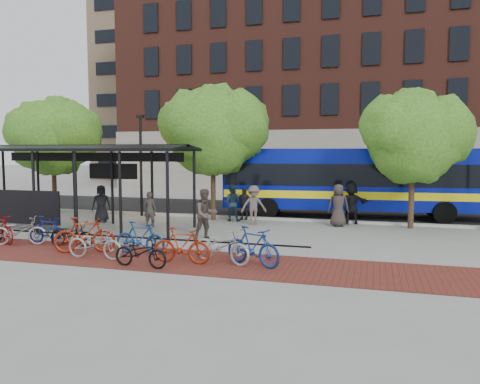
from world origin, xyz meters
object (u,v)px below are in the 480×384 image
(bus, at_px, (353,178))
(bike_4, at_px, (72,234))
(lamp_post_left, at_px, (141,162))
(bike_3, at_px, (48,230))
(pedestrian_2, at_px, (232,203))
(pedestrian_0, at_px, (101,204))
(bike_7, at_px, (140,238))
(pedestrian_8, at_px, (206,214))
(pedestrian_4, at_px, (244,204))
(pedestrian_3, at_px, (254,205))
(bike_5, at_px, (85,235))
(pedestrian_1, at_px, (150,209))
(bike_9, at_px, (182,246))
(bike_10, at_px, (222,246))
(bike_11, at_px, (253,246))
(tree_c, at_px, (416,134))
(pedestrian_6, at_px, (338,205))
(pedestrian_5, at_px, (351,203))
(bike_2, at_px, (19,231))
(bike_8, at_px, (141,252))
(bike_6, at_px, (95,243))
(pedestrian_7, at_px, (338,206))
(bike_1, at_px, (0,229))
(bus_shelter, at_px, (72,158))
(tree_a, at_px, (55,134))

(bus, bearing_deg, bike_4, -135.77)
(lamp_post_left, height_order, bike_3, lamp_post_left)
(lamp_post_left, height_order, pedestrian_2, lamp_post_left)
(lamp_post_left, height_order, pedestrian_0, lamp_post_left)
(bike_7, xyz_separation_m, pedestrian_8, (1.13, 3.04, 0.42))
(pedestrian_4, bearing_deg, bike_4, -114.33)
(pedestrian_3, bearing_deg, bike_5, -141.48)
(bike_4, height_order, pedestrian_0, pedestrian_0)
(lamp_post_left, relative_size, pedestrian_1, 3.28)
(bike_9, height_order, pedestrian_3, pedestrian_3)
(bike_10, bearing_deg, bike_11, -75.30)
(tree_c, xyz_separation_m, bike_10, (-5.92, -8.29, -3.53))
(pedestrian_6, bearing_deg, pedestrian_5, -125.22)
(bike_2, distance_m, pedestrian_1, 5.52)
(bike_8, xyz_separation_m, pedestrian_5, (5.37, 9.88, 0.51))
(bike_6, xyz_separation_m, pedestrian_2, (1.74, 8.66, 0.38))
(pedestrian_1, bearing_deg, pedestrian_2, -143.27)
(lamp_post_left, xyz_separation_m, bike_8, (5.11, -9.68, -2.31))
(pedestrian_7, bearing_deg, bike_1, 22.48)
(bus_shelter, relative_size, pedestrian_1, 6.78)
(bike_8, bearing_deg, bike_7, 32.99)
(bike_10, xyz_separation_m, pedestrian_3, (-0.90, 7.26, 0.37))
(bike_3, height_order, pedestrian_4, pedestrian_4)
(bus, bearing_deg, pedestrian_1, -150.51)
(bike_4, distance_m, pedestrian_6, 11.10)
(bike_3, bearing_deg, bike_2, 114.86)
(bus, relative_size, bike_11, 6.81)
(tree_a, bearing_deg, pedestrian_8, -25.20)
(bike_10, bearing_deg, pedestrian_4, 30.21)
(bus_shelter, relative_size, pedestrian_6, 5.65)
(bus_shelter, bearing_deg, bike_1, -94.20)
(bike_3, height_order, pedestrian_8, pedestrian_8)
(bike_8, bearing_deg, bus_shelter, 52.60)
(tree_a, distance_m, bike_5, 11.61)
(bike_3, distance_m, bike_7, 3.93)
(tree_a, height_order, pedestrian_8, tree_a)
(bike_4, distance_m, pedestrian_1, 4.66)
(pedestrian_3, relative_size, pedestrian_8, 0.94)
(bike_1, height_order, bike_6, bike_1)
(tree_c, relative_size, bike_6, 3.16)
(tree_c, height_order, pedestrian_3, tree_c)
(bike_3, relative_size, pedestrian_2, 0.97)
(tree_c, height_order, bike_10, tree_c)
(pedestrian_8, bearing_deg, pedestrian_5, 2.51)
(tree_a, bearing_deg, bike_9, -38.34)
(bike_11, bearing_deg, bike_6, 119.61)
(lamp_post_left, xyz_separation_m, bike_11, (8.14, -8.61, -2.18))
(bike_8, xyz_separation_m, pedestrian_0, (-5.88, 7.22, 0.43))
(bike_8, bearing_deg, pedestrian_1, 29.44)
(bus_shelter, bearing_deg, pedestrian_3, 20.67)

